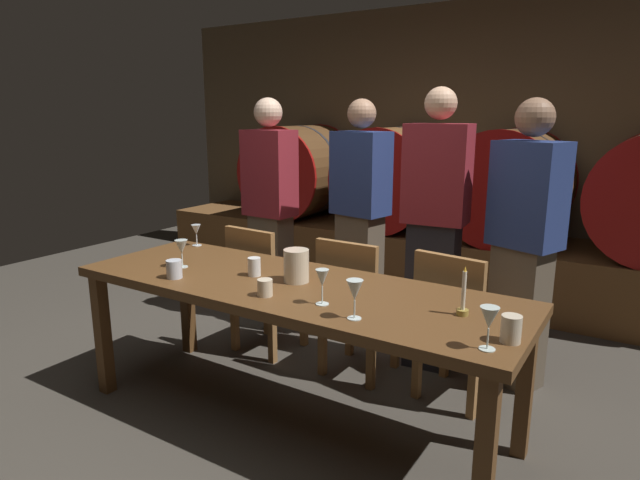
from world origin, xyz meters
TOP-DOWN VIEW (x-y plane):
  - ground_plane at (0.00, 0.00)m, footprint 8.58×8.58m
  - back_wall at (0.00, 3.08)m, footprint 6.60×0.24m
  - barrel_shelf at (0.00, 2.53)m, footprint 5.94×0.90m
  - wine_barrel_far_left at (-1.60, 2.53)m, footprint 0.95×0.86m
  - wine_barrel_center_left at (-0.51, 2.53)m, footprint 0.95×0.86m
  - wine_barrel_center_right at (0.54, 2.53)m, footprint 0.95×0.86m
  - dining_table at (0.08, 0.01)m, footprint 2.36×0.79m
  - chair_left at (-0.59, 0.61)m, footprint 0.42×0.42m
  - chair_center at (0.11, 0.63)m, footprint 0.40×0.40m
  - chair_right at (0.73, 0.65)m, footprint 0.45×0.45m
  - guest_far_left at (-0.93, 1.16)m, footprint 0.39×0.26m
  - guest_center_left at (-0.17, 1.22)m, footprint 0.42×0.31m
  - guest_center_right at (0.46, 1.02)m, footprint 0.40×0.27m
  - guest_far_right at (0.98, 1.07)m, footprint 0.44×0.36m
  - candle_center at (0.96, 0.04)m, footprint 0.05×0.05m
  - pitcher at (0.09, 0.05)m, footprint 0.13×0.13m
  - wine_glass_far_left at (-0.90, 0.34)m, footprint 0.06×0.06m
  - wine_glass_left at (-0.60, -0.07)m, footprint 0.07×0.07m
  - wine_glass_center at (0.38, -0.17)m, footprint 0.06×0.06m
  - wine_glass_right at (0.59, -0.25)m, footprint 0.07×0.07m
  - wine_glass_far_right at (1.14, -0.25)m, footprint 0.07×0.07m
  - cup_far_left at (-0.49, -0.24)m, footprint 0.08×0.08m
  - cup_center_left at (-0.16, 0.01)m, footprint 0.07×0.07m
  - cup_center_right at (0.09, -0.21)m, footprint 0.07×0.07m
  - cup_far_right at (1.20, -0.14)m, footprint 0.08×0.08m

SIDE VIEW (x-z plane):
  - ground_plane at x=0.00m, z-range 0.00..0.00m
  - barrel_shelf at x=0.00m, z-range 0.00..0.54m
  - chair_left at x=-0.59m, z-range 0.05..0.93m
  - chair_center at x=0.11m, z-range 0.05..0.93m
  - chair_right at x=0.73m, z-range 0.05..0.93m
  - dining_table at x=0.08m, z-range 0.31..1.07m
  - cup_center_right at x=0.09m, z-range 0.77..0.85m
  - cup_far_left at x=-0.49m, z-range 0.77..0.86m
  - cup_center_left at x=-0.16m, z-range 0.77..0.86m
  - cup_far_right at x=1.20m, z-range 0.77..0.87m
  - candle_center at x=0.96m, z-range 0.72..0.94m
  - pitcher at x=0.09m, z-range 0.77..0.93m
  - wine_glass_far_left at x=-0.90m, z-range 0.80..0.94m
  - guest_far_right at x=0.98m, z-range 0.02..1.72m
  - guest_center_left at x=-0.17m, z-range 0.02..1.72m
  - wine_glass_left at x=-0.60m, z-range 0.80..0.96m
  - wine_glass_center at x=0.38m, z-range 0.80..0.97m
  - wine_glass_far_right at x=1.14m, z-range 0.80..0.97m
  - guest_far_left at x=-0.93m, z-range 0.03..1.75m
  - wine_glass_right at x=0.59m, z-range 0.80..0.97m
  - guest_center_right at x=0.46m, z-range 0.02..1.78m
  - wine_barrel_far_left at x=-1.60m, z-range 0.54..1.49m
  - wine_barrel_center_left at x=-0.51m, z-range 0.54..1.49m
  - wine_barrel_center_right at x=0.54m, z-range 0.54..1.49m
  - back_wall at x=0.00m, z-range 0.00..2.60m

